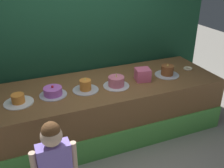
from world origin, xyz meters
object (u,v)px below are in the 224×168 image
cake_left (18,100)px  cake_right (116,82)px  child_figure (54,158)px  cake_center_left (53,92)px  donut (188,69)px  cake_center_right (85,86)px  cake_far_right (167,71)px  pink_box (143,75)px

cake_left → cake_right: (1.25, -0.02, 0.02)m
child_figure → cake_center_left: 1.09m
donut → cake_center_left: 2.08m
cake_center_left → child_figure: bearing=-100.8°
donut → cake_left: size_ratio=0.38×
cake_center_left → cake_center_right: cake_center_right is taller
cake_center_right → cake_right: 0.42m
child_figure → cake_center_left: bearing=79.2°
cake_center_left → cake_right: size_ratio=0.98×
cake_center_left → cake_far_right: size_ratio=0.97×
cake_right → cake_center_left: bearing=175.5°
pink_box → cake_center_right: cake_center_right is taller
donut → cake_far_right: size_ratio=0.38×
child_figure → cake_far_right: 2.15m
cake_left → donut: bearing=1.9°
cake_left → cake_center_left: 0.42m
cake_left → cake_far_right: (2.08, 0.02, 0.02)m
cake_center_right → pink_box: bearing=-0.5°
cake_center_right → cake_far_right: size_ratio=0.96×
pink_box → cake_left: pink_box is taller
cake_center_left → cake_right: 0.83m
cake_right → cake_far_right: size_ratio=0.99×
child_figure → cake_center_right: size_ratio=3.20×
pink_box → cake_far_right: size_ratio=0.56×
pink_box → cake_far_right: bearing=2.0°
cake_center_right → cake_far_right: bearing=0.4°
donut → child_figure: bearing=-154.1°
pink_box → cake_center_left: pink_box is taller
child_figure → cake_right: (1.04, 1.00, 0.13)m
cake_right → cake_far_right: (0.83, 0.05, 0.00)m
donut → cake_left: bearing=-178.1°
pink_box → cake_far_right: 0.42m
cake_left → cake_center_left: (0.42, 0.04, 0.00)m
cake_left → cake_far_right: size_ratio=0.98×
pink_box → cake_center_left: size_ratio=0.57×
child_figure → pink_box: size_ratio=5.50×
cake_far_right → pink_box: bearing=-178.0°
donut → cake_right: (-1.25, -0.10, 0.04)m
cake_right → cake_left: bearing=178.9°
donut → cake_center_left: cake_center_left is taller
pink_box → cake_left: (-1.66, -0.01, -0.04)m
donut → cake_left: 2.50m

